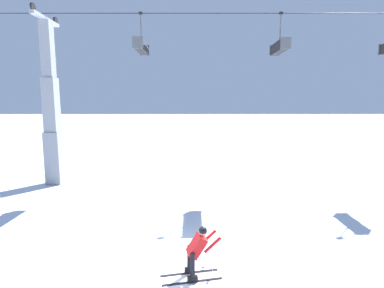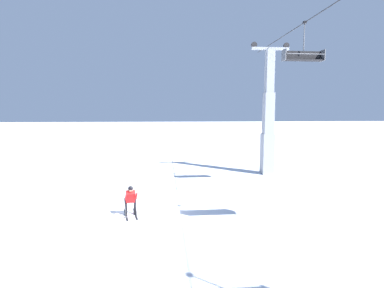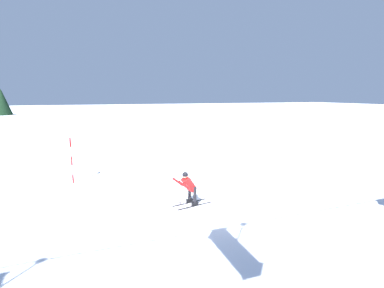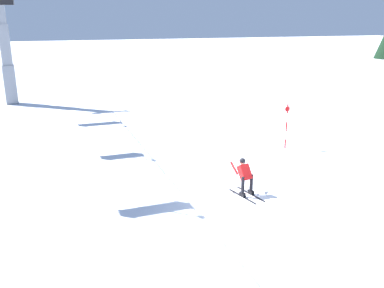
% 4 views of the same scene
% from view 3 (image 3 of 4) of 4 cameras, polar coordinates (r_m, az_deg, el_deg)
% --- Properties ---
extents(ground_plane, '(260.00, 260.00, 0.00)m').
position_cam_3_polar(ground_plane, '(11.88, 5.20, -12.69)').
color(ground_plane, white).
extents(skier_carving_main, '(1.76, 0.93, 1.61)m').
position_cam_3_polar(skier_carving_main, '(11.68, -0.72, -8.61)').
color(skier_carving_main, black).
rests_on(skier_carving_main, ground_plane).
extents(trail_marker_pole, '(0.07, 0.28, 2.40)m').
position_cam_3_polar(trail_marker_pole, '(15.75, -23.50, -2.87)').
color(trail_marker_pole, red).
rests_on(trail_marker_pole, ground_plane).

